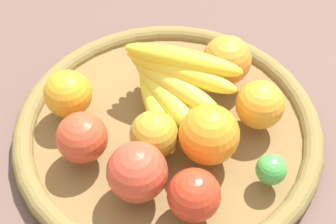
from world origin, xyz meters
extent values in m
plane|color=brown|center=(0.00, 0.00, 0.00)|extent=(2.40, 2.40, 0.00)
cylinder|color=brown|center=(0.00, 0.00, 0.01)|extent=(0.43, 0.43, 0.02)
torus|color=olive|center=(0.00, 0.00, 0.02)|extent=(0.45, 0.45, 0.03)
sphere|color=orange|center=(-0.08, 0.01, 0.07)|extent=(0.11, 0.11, 0.08)
ellipsoid|color=yellow|center=(0.02, 0.00, 0.05)|extent=(0.16, 0.13, 0.03)
ellipsoid|color=yellow|center=(0.02, -0.01, 0.07)|extent=(0.17, 0.09, 0.03)
ellipsoid|color=yellow|center=(0.01, -0.03, 0.08)|extent=(0.17, 0.04, 0.03)
ellipsoid|color=yellow|center=(0.01, -0.04, 0.09)|extent=(0.18, 0.07, 0.03)
ellipsoid|color=yellow|center=(0.02, -0.05, 0.11)|extent=(0.17, 0.10, 0.03)
sphere|color=#CC4629|center=(0.05, 0.12, 0.07)|extent=(0.10, 0.10, 0.07)
sphere|color=green|center=(-0.17, -0.01, 0.05)|extent=(0.05, 0.05, 0.04)
sphere|color=#CE452D|center=(-0.04, 0.11, 0.07)|extent=(0.10, 0.10, 0.08)
sphere|color=#A8902A|center=(-0.02, 0.05, 0.07)|extent=(0.07, 0.07, 0.07)
sphere|color=orange|center=(-0.10, -0.08, 0.07)|extent=(0.09, 0.09, 0.07)
sphere|color=orange|center=(0.12, 0.08, 0.07)|extent=(0.10, 0.10, 0.07)
sphere|color=orange|center=(-0.01, -0.13, 0.07)|extent=(0.11, 0.11, 0.07)
sphere|color=red|center=(-0.12, 0.09, 0.07)|extent=(0.08, 0.08, 0.07)
camera|label=1|loc=(-0.30, 0.36, 0.59)|focal=53.87mm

